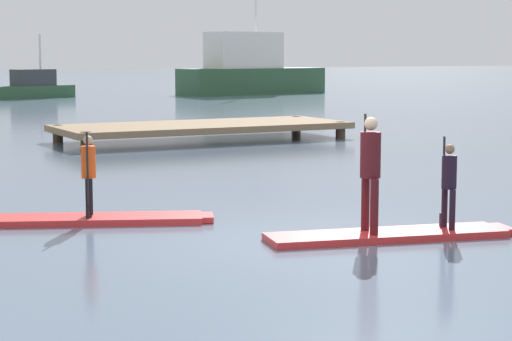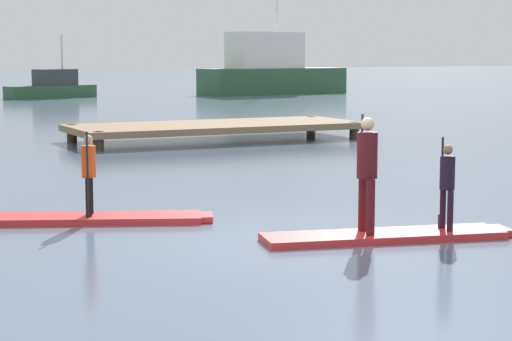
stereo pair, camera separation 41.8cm
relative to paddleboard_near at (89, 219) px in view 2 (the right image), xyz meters
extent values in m
plane|color=slate|center=(1.94, -2.50, -0.05)|extent=(240.00, 240.00, 0.00)
cube|color=red|center=(-0.07, 0.03, 0.00)|extent=(3.48, 1.98, 0.10)
cube|color=red|center=(1.58, -0.65, 0.00)|extent=(0.41, 0.56, 0.09)
cylinder|color=black|center=(0.06, 0.11, 0.33)|extent=(0.09, 0.09, 0.57)
cylinder|color=black|center=(-0.04, -0.12, 0.33)|extent=(0.09, 0.09, 0.57)
cylinder|color=#E54C14|center=(0.01, 0.00, 0.85)|extent=(0.27, 0.27, 0.47)
sphere|color=tan|center=(0.01, 0.00, 1.17)|extent=(0.14, 0.14, 0.14)
cylinder|color=black|center=(-0.05, -0.17, 0.68)|extent=(0.03, 0.03, 1.26)
cube|color=black|center=(-0.05, -0.17, 0.14)|extent=(0.08, 0.14, 0.18)
cube|color=red|center=(3.18, -3.02, 0.00)|extent=(3.36, 1.44, 0.10)
cube|color=red|center=(4.83, -3.39, 0.00)|extent=(0.35, 0.56, 0.09)
cylinder|color=#4C1419|center=(2.98, -2.81, 0.42)|extent=(0.11, 0.11, 0.74)
cylinder|color=#4C1419|center=(2.91, -3.12, 0.42)|extent=(0.11, 0.11, 0.74)
cylinder|color=#4C1419|center=(2.94, -2.97, 1.10)|extent=(0.33, 0.33, 0.61)
sphere|color=beige|center=(2.94, -2.97, 1.51)|extent=(0.18, 0.18, 0.18)
cylinder|color=black|center=(2.99, -2.77, 0.84)|extent=(0.03, 0.03, 1.58)
cube|color=black|center=(2.99, -2.77, 0.14)|extent=(0.06, 0.14, 0.18)
cylinder|color=black|center=(4.09, -3.10, 0.33)|extent=(0.08, 0.08, 0.55)
cylinder|color=black|center=(4.04, -3.34, 0.33)|extent=(0.08, 0.08, 0.55)
cylinder|color=black|center=(4.06, -3.22, 0.83)|extent=(0.24, 0.24, 0.46)
sphere|color=#8C664C|center=(4.06, -3.22, 1.14)|extent=(0.13, 0.13, 0.13)
cylinder|color=black|center=(4.10, -3.05, 0.68)|extent=(0.03, 0.03, 1.25)
cube|color=black|center=(4.10, -3.05, 0.14)|extent=(0.06, 0.14, 0.18)
cube|color=#2D5638|center=(21.64, 36.83, 0.71)|extent=(9.43, 3.90, 1.52)
cube|color=white|center=(21.02, 36.73, 2.52)|extent=(4.60, 2.75, 2.10)
cube|color=#2D5638|center=(8.61, 37.71, 0.29)|extent=(5.20, 2.60, 0.68)
cube|color=#33383D|center=(8.87, 37.80, 1.06)|extent=(2.48, 1.61, 0.88)
cylinder|color=silver|center=(9.31, 37.93, 2.44)|extent=(0.12, 0.12, 1.87)
cube|color=#846B4C|center=(6.85, 11.16, 0.34)|extent=(8.21, 3.18, 0.18)
cylinder|color=#473828|center=(3.05, 9.87, 0.19)|extent=(0.28, 0.28, 0.48)
cylinder|color=#473828|center=(3.05, 12.45, 0.19)|extent=(0.28, 0.28, 0.48)
cylinder|color=#473828|center=(10.65, 9.87, 0.19)|extent=(0.28, 0.28, 0.48)
cylinder|color=#473828|center=(10.65, 12.45, 0.19)|extent=(0.28, 0.28, 0.48)
camera|label=1|loc=(-4.18, -13.40, 2.46)|focal=66.89mm
camera|label=2|loc=(-3.80, -13.58, 2.46)|focal=66.89mm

